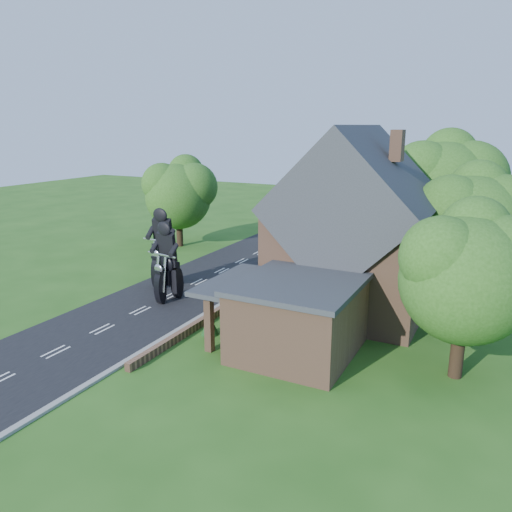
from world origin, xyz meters
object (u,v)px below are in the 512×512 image
at_px(annex, 296,316).
at_px(motorcycle_follow, 165,275).
at_px(garden_wall, 248,293).
at_px(house, 354,234).
at_px(motorcycle_lead, 169,289).

relative_size(annex, motorcycle_follow, 4.23).
bearing_deg(motorcycle_follow, garden_wall, -169.35).
xyz_separation_m(garden_wall, motorcycle_follow, (-5.78, -0.71, 0.58)).
bearing_deg(annex, garden_wall, 133.84).
bearing_deg(house, motorcycle_lead, -158.73).
distance_m(garden_wall, motorcycle_lead, 4.83).
bearing_deg(house, garden_wall, -170.83).
xyz_separation_m(garden_wall, annex, (5.57, -5.80, 1.57)).
xyz_separation_m(motorcycle_lead, motorcycle_follow, (-1.96, 2.19, 0.05)).
bearing_deg(motorcycle_lead, house, -148.69).
relative_size(house, motorcycle_lead, 6.56).
distance_m(annex, motorcycle_lead, 9.89).
height_order(house, annex, house).
distance_m(house, motorcycle_lead, 11.34).
xyz_separation_m(house, motorcycle_follow, (-11.97, -1.71, -3.57)).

